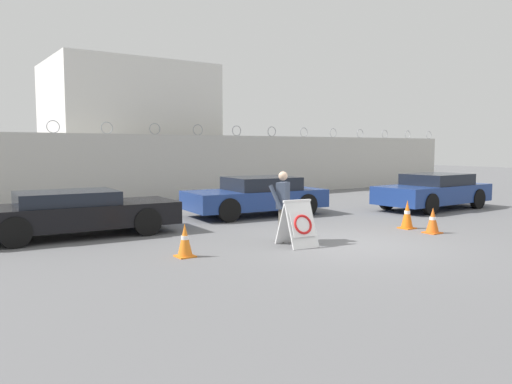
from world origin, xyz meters
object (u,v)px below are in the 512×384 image
security_guard (283,203)px  traffic_cone_near (433,221)px  traffic_cone_far (185,240)px  parked_car_front_coupe (76,212)px  traffic_cone_mid (407,215)px  parked_car_far_side (434,191)px  parked_car_rear_sedan (257,196)px  barricade_sign (298,223)px

security_guard → traffic_cone_near: size_ratio=2.48×
traffic_cone_far → parked_car_front_coupe: 3.83m
traffic_cone_mid → traffic_cone_near: bearing=-94.3°
parked_car_front_coupe → parked_car_far_side: parked_car_far_side is taller
parked_car_front_coupe → parked_car_rear_sedan: bearing=9.4°
traffic_cone_mid → traffic_cone_far: traffic_cone_mid is taller
barricade_sign → parked_car_front_coupe: bearing=140.1°
traffic_cone_far → parked_car_rear_sedan: (4.64, 4.26, 0.30)m
traffic_cone_far → security_guard: bearing=3.4°
parked_car_front_coupe → traffic_cone_near: bearing=-28.4°
traffic_cone_near → parked_car_rear_sedan: size_ratio=0.14×
traffic_cone_near → parked_car_far_side: size_ratio=0.14×
traffic_cone_near → traffic_cone_far: size_ratio=0.98×
traffic_cone_near → security_guard: bearing=162.7°
traffic_cone_mid → traffic_cone_far: 6.52m
traffic_cone_near → barricade_sign: bearing=170.8°
barricade_sign → traffic_cone_near: barricade_sign is taller
security_guard → parked_car_far_side: (8.20, 1.93, -0.25)m
traffic_cone_near → parked_car_rear_sedan: bearing=108.8°
parked_car_rear_sedan → parked_car_front_coupe: bearing=11.6°
barricade_sign → traffic_cone_near: (3.89, -0.63, -0.19)m
security_guard → traffic_cone_mid: security_guard is taller
traffic_cone_far → traffic_cone_mid: bearing=-1.8°
traffic_cone_near → parked_car_far_side: 5.35m
barricade_sign → security_guard: bearing=96.8°
barricade_sign → security_guard: (0.01, 0.58, 0.39)m
barricade_sign → parked_car_far_side: (8.21, 2.50, 0.13)m
traffic_cone_mid → parked_car_far_side: bearing=28.2°
traffic_cone_far → parked_car_front_coupe: (-1.18, 3.63, 0.26)m
traffic_cone_near → parked_car_far_side: parked_car_far_side is taller
traffic_cone_mid → parked_car_rear_sedan: (-1.87, 4.46, 0.26)m
traffic_cone_mid → parked_car_rear_sedan: 4.85m
traffic_cone_near → parked_car_front_coupe: bearing=148.4°
security_guard → parked_car_rear_sedan: size_ratio=0.36×
security_guard → parked_car_rear_sedan: bearing=-152.7°
traffic_cone_mid → parked_car_front_coupe: parked_car_front_coupe is taller
security_guard → parked_car_far_side: size_ratio=0.35×
parked_car_rear_sedan → traffic_cone_far: bearing=48.0°
traffic_cone_near → parked_car_rear_sedan: parked_car_rear_sedan is taller
barricade_sign → parked_car_rear_sedan: 5.13m
parked_car_front_coupe → parked_car_rear_sedan: 5.85m
parked_car_front_coupe → parked_car_rear_sedan: (5.82, 0.63, 0.04)m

